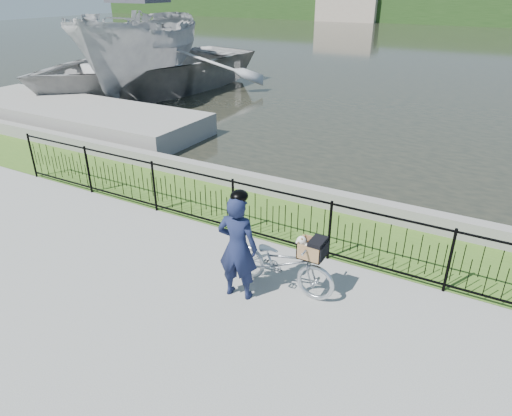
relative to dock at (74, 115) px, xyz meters
The scene contains 12 objects.
ground 11.42m from the dock, 28.81° to the right, with size 120.00×120.00×0.00m, color gray.
grass_strip 10.42m from the dock, 16.17° to the right, with size 60.00×2.00×0.01m, color #426820.
water 29.26m from the dock, 70.02° to the left, with size 120.00×120.00×0.00m, color #26261D.
quay_wall 10.18m from the dock, 10.76° to the right, with size 60.00×0.30×0.40m, color gray.
fence 10.74m from the dock, 21.31° to the right, with size 14.00×0.06×1.15m, color black, non-canonical shape.
far_treeline 55.42m from the dock, 79.60° to the left, with size 120.00×6.00×3.00m, color #24431A.
far_building_left 53.13m from the dock, 98.66° to the left, with size 8.00×4.00×4.00m, color #A79886.
dock is the anchor object (origin of this frame).
bicycle_rig 11.82m from the dock, 25.57° to the right, with size 1.84×0.64×1.09m.
cyclist 11.60m from the dock, 28.92° to the right, with size 0.69×0.51×1.82m.
boat_near 5.26m from the dock, 101.76° to the left, with size 6.16×9.92×5.39m.
boat_far 5.57m from the dock, 105.19° to the left, with size 10.25×12.69×2.32m.
Camera 1 is at (3.30, -5.17, 4.48)m, focal length 32.00 mm.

